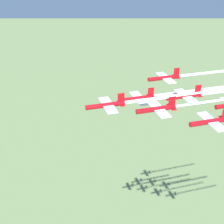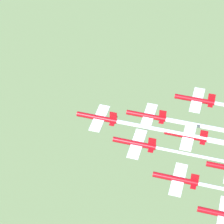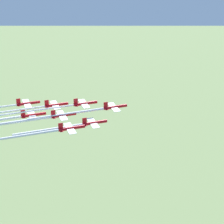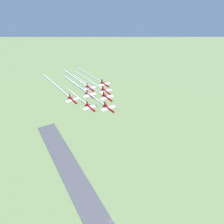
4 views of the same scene
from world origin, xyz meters
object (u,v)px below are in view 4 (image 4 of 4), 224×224
at_px(jet_6, 105,84).
at_px(jet_7, 90,88).
at_px(jet_2, 90,108).
at_px(jet_4, 90,95).
at_px(jet_1, 107,98).
at_px(jet_5, 73,100).
at_px(jet_0, 109,108).
at_px(jet_3, 106,91).

bearing_deg(jet_6, jet_7, -0.00).
relative_size(jet_2, jet_4, 1.00).
height_order(jet_1, jet_5, jet_1).
xyz_separation_m(jet_0, jet_1, (2.24, 13.23, 0.55)).
relative_size(jet_0, jet_4, 1.00).
relative_size(jet_2, jet_6, 1.00).
bearing_deg(jet_0, jet_6, -120.47).
xyz_separation_m(jet_4, jet_7, (2.24, 13.23, -1.10)).
height_order(jet_0, jet_4, jet_0).
relative_size(jet_4, jet_5, 1.00).
distance_m(jet_0, jet_2, 13.67).
relative_size(jet_0, jet_3, 1.00).
bearing_deg(jet_2, jet_3, -150.46).
height_order(jet_2, jet_7, jet_7).
distance_m(jet_2, jet_6, 35.73).
height_order(jet_3, jet_4, jet_4).
relative_size(jet_0, jet_6, 1.00).
height_order(jet_2, jet_3, jet_3).
bearing_deg(jet_0, jet_7, -101.09).
bearing_deg(jet_6, jet_4, 29.54).
bearing_deg(jet_1, jet_2, 0.00).
xyz_separation_m(jet_0, jet_3, (4.48, 26.46, -1.27)).
xyz_separation_m(jet_5, jet_6, (27.67, 22.92, -1.75)).
relative_size(jet_1, jet_2, 1.00).
height_order(jet_0, jet_6, jet_0).
bearing_deg(jet_3, jet_7, -59.53).
height_order(jet_1, jet_2, jet_1).
bearing_deg(jet_1, jet_4, -59.53).
relative_size(jet_0, jet_2, 1.00).
bearing_deg(jet_3, jet_2, 29.54).
bearing_deg(jet_7, jet_3, 120.47).
height_order(jet_0, jet_2, jet_0).
distance_m(jet_1, jet_6, 26.93).
bearing_deg(jet_1, jet_3, -120.47).
distance_m(jet_0, jet_4, 23.13).
distance_m(jet_5, jet_7, 23.51).
height_order(jet_0, jet_1, jet_1).
xyz_separation_m(jet_2, jet_6, (17.20, 31.30, 0.93)).
xyz_separation_m(jet_2, jet_5, (-10.47, 8.39, 2.69)).
relative_size(jet_4, jet_7, 1.00).
distance_m(jet_1, jet_5, 23.46).
distance_m(jet_5, jet_6, 35.97).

